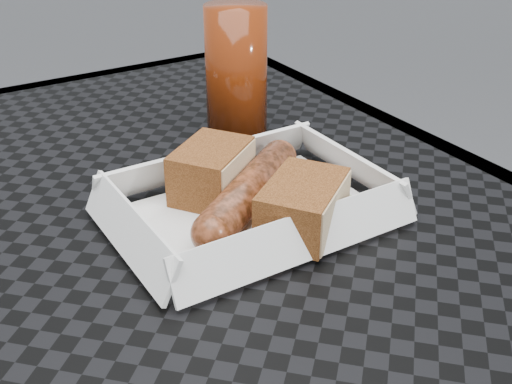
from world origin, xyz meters
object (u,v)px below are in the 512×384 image
Objects in this scene: patio_table at (107,277)px; drink_glass at (236,73)px; bratwurst at (249,191)px; food_tray at (250,214)px.

patio_table is 0.27m from drink_glass.
bratwurst is at bearing -116.87° from drink_glass.
food_tray is (0.12, -0.08, 0.08)m from patio_table.
patio_table is at bearing 145.11° from food_tray.
patio_table is 0.17m from bratwurst.
drink_glass is at bearing 63.13° from bratwurst.
bratwurst is 1.09× the size of drink_glass.
patio_table is at bearing -156.81° from drink_glass.
bratwurst reaches higher than food_tray.
food_tray is 0.20m from drink_glass.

